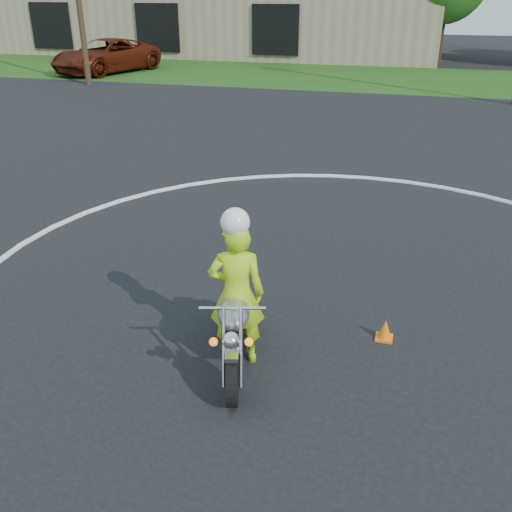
# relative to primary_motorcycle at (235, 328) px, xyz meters

# --- Properties ---
(ground) EXTENTS (120.00, 120.00, 0.00)m
(ground) POSITION_rel_primary_motorcycle_xyz_m (0.93, -0.49, -0.56)
(ground) COLOR black
(ground) RESTS_ON ground
(grass_strip) EXTENTS (120.00, 10.00, 0.02)m
(grass_strip) POSITION_rel_primary_motorcycle_xyz_m (0.93, 26.51, -0.55)
(grass_strip) COLOR #1E4714
(grass_strip) RESTS_ON ground
(course_markings) EXTENTS (19.05, 19.05, 0.12)m
(course_markings) POSITION_rel_primary_motorcycle_xyz_m (3.10, 3.86, -0.56)
(course_markings) COLOR silver
(course_markings) RESTS_ON ground
(primary_motorcycle) EXTENTS (0.86, 2.16, 1.16)m
(primary_motorcycle) POSITION_rel_primary_motorcycle_xyz_m (0.00, 0.00, 0.00)
(primary_motorcycle) COLOR black
(primary_motorcycle) RESTS_ON ground
(rider_primary_grp) EXTENTS (0.81, 0.64, 2.15)m
(rider_primary_grp) POSITION_rel_primary_motorcycle_xyz_m (-0.01, 0.14, 0.47)
(rider_primary_grp) COLOR #BBF119
(rider_primary_grp) RESTS_ON ground
(pickup_grp) EXTENTS (4.86, 7.15, 1.82)m
(pickup_grp) POSITION_rel_primary_motorcycle_xyz_m (-15.30, 24.71, 0.35)
(pickup_grp) COLOR #541709
(pickup_grp) RESTS_ON ground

